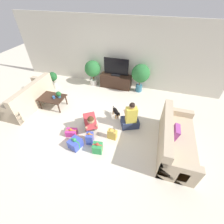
{
  "coord_description": "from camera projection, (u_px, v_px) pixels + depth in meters",
  "views": [
    {
      "loc": [
        1.59,
        -3.06,
        3.37
      ],
      "look_at": [
        0.62,
        0.2,
        0.45
      ],
      "focal_mm": 24.0,
      "sensor_mm": 36.0,
      "label": 1
    }
  ],
  "objects": [
    {
      "name": "gift_bag_a",
      "position": [
        112.0,
        134.0,
        4.21
      ],
      "size": [
        0.27,
        0.18,
        0.33
      ],
      "rotation": [
        0.0,
        0.0,
        -0.09
      ],
      "color": "#E5B74C",
      "rests_on": "ground_plane"
    },
    {
      "name": "mug",
      "position": [
        54.0,
        97.0,
        5.06
      ],
      "size": [
        0.12,
        0.08,
        0.09
      ],
      "color": "#386BAD",
      "rests_on": "coffee_table"
    },
    {
      "name": "tv",
      "position": [
        116.0,
        68.0,
        5.88
      ],
      "size": [
        0.98,
        0.2,
        0.69
      ],
      "color": "black",
      "rests_on": "tv_console"
    },
    {
      "name": "sofa_left",
      "position": [
        29.0,
        98.0,
        5.24
      ],
      "size": [
        0.83,
        1.94,
        0.88
      ],
      "rotation": [
        0.0,
        0.0,
        -1.57
      ],
      "color": "#C6B293",
      "rests_on": "ground_plane"
    },
    {
      "name": "potted_plant_back_left",
      "position": [
        93.0,
        70.0,
        6.18
      ],
      "size": [
        0.66,
        0.66,
        1.04
      ],
      "color": "beige",
      "rests_on": "ground_plane"
    },
    {
      "name": "gift_box_c",
      "position": [
        75.0,
        143.0,
        3.99
      ],
      "size": [
        0.37,
        0.39,
        0.33
      ],
      "rotation": [
        0.0,
        0.0,
        -0.3
      ],
      "color": "#3D51BC",
      "rests_on": "ground_plane"
    },
    {
      "name": "tv_console",
      "position": [
        116.0,
        81.0,
        6.26
      ],
      "size": [
        1.27,
        0.44,
        0.54
      ],
      "color": "#382319",
      "rests_on": "ground_plane"
    },
    {
      "name": "coffee_table",
      "position": [
        52.0,
        98.0,
        5.17
      ],
      "size": [
        0.86,
        0.6,
        0.41
      ],
      "color": "#382319",
      "rests_on": "ground_plane"
    },
    {
      "name": "person_sitting",
      "position": [
        130.0,
        118.0,
        4.46
      ],
      "size": [
        0.64,
        0.6,
        0.92
      ],
      "rotation": [
        0.0,
        0.0,
        3.55
      ],
      "color": "#283351",
      "rests_on": "ground_plane"
    },
    {
      "name": "gift_box_d",
      "position": [
        98.0,
        148.0,
        3.88
      ],
      "size": [
        0.27,
        0.26,
        0.32
      ],
      "rotation": [
        0.0,
        0.0,
        0.14
      ],
      "color": "#2D934C",
      "rests_on": "ground_plane"
    },
    {
      "name": "tabletop_plant",
      "position": [
        59.0,
        94.0,
        5.06
      ],
      "size": [
        0.17,
        0.17,
        0.22
      ],
      "color": "#336B84",
      "rests_on": "coffee_table"
    },
    {
      "name": "wall_back",
      "position": [
        114.0,
        54.0,
        5.83
      ],
      "size": [
        8.4,
        0.06,
        2.6
      ],
      "color": "beige",
      "rests_on": "ground_plane"
    },
    {
      "name": "gift_box_a",
      "position": [
        90.0,
        138.0,
        4.09
      ],
      "size": [
        0.23,
        0.25,
        0.38
      ],
      "rotation": [
        0.0,
        0.0,
        0.22
      ],
      "color": "#3D51BC",
      "rests_on": "ground_plane"
    },
    {
      "name": "person_kneeling",
      "position": [
        90.0,
        122.0,
        4.33
      ],
      "size": [
        0.68,
        0.79,
        0.77
      ],
      "rotation": [
        0.0,
        0.0,
        0.59
      ],
      "color": "#23232D",
      "rests_on": "ground_plane"
    },
    {
      "name": "sofa_right",
      "position": [
        175.0,
        140.0,
        3.84
      ],
      "size": [
        0.83,
        1.94,
        0.88
      ],
      "rotation": [
        0.0,
        0.0,
        1.57
      ],
      "color": "#C6B293",
      "rests_on": "ground_plane"
    },
    {
      "name": "dog",
      "position": [
        116.0,
        112.0,
        4.84
      ],
      "size": [
        0.35,
        0.43,
        0.32
      ],
      "rotation": [
        0.0,
        0.0,
        0.66
      ],
      "color": "black",
      "rests_on": "ground_plane"
    },
    {
      "name": "gift_box_b",
      "position": [
        71.0,
        132.0,
        4.33
      ],
      "size": [
        0.35,
        0.28,
        0.25
      ],
      "rotation": [
        0.0,
        0.0,
        0.22
      ],
      "color": "#CC3389",
      "rests_on": "ground_plane"
    },
    {
      "name": "ground_plane",
      "position": [
        92.0,
        123.0,
        4.77
      ],
      "size": [
        16.0,
        16.0,
        0.0
      ],
      "primitive_type": "plane",
      "color": "beige"
    },
    {
      "name": "potted_plant_back_right",
      "position": [
        141.0,
        74.0,
        5.7
      ],
      "size": [
        0.69,
        0.69,
        1.13
      ],
      "color": "#336B84",
      "rests_on": "ground_plane"
    },
    {
      "name": "potted_plant_corner_left",
      "position": [
        53.0,
        78.0,
        6.08
      ],
      "size": [
        0.36,
        0.36,
        0.7
      ],
      "color": "beige",
      "rests_on": "ground_plane"
    }
  ]
}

